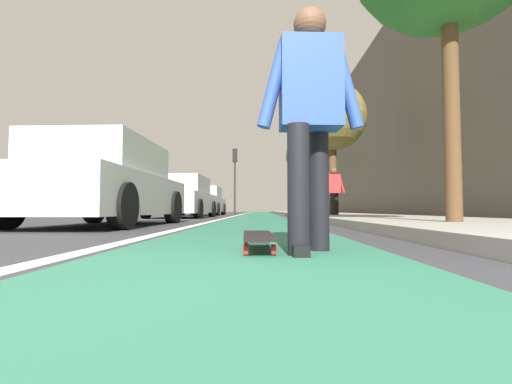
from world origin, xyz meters
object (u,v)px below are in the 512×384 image
parked_car_near (105,185)px  parked_car_far (204,202)px  skater_person (310,111)px  street_tree_far (304,157)px  pedestrian_distant (334,189)px  street_tree_mid (332,118)px  traffic_light (235,169)px  parked_car_mid (182,198)px  skateboard (258,237)px

parked_car_near → parked_car_far: 12.73m
skater_person → parked_car_far: (16.74, 3.31, -0.23)m
street_tree_far → pedestrian_distant: size_ratio=2.75×
street_tree_mid → traffic_light: bearing=23.1°
street_tree_mid → street_tree_far: street_tree_mid is taller
parked_car_near → parked_car_far: (12.73, 0.22, -0.02)m
parked_car_mid → parked_car_far: size_ratio=0.98×
parked_car_mid → street_tree_mid: street_tree_mid is taller
parked_car_far → traffic_light: traffic_light is taller
parked_car_near → street_tree_mid: size_ratio=0.91×
parked_car_mid → street_tree_far: 10.09m
parked_car_mid → traffic_light: 9.51m
street_tree_mid → street_tree_far: 8.54m
skateboard → skater_person: bearing=-113.4°
parked_car_mid → street_tree_mid: size_ratio=0.92×
parked_car_mid → skateboard: bearing=-165.0°
parked_car_near → pedestrian_distant: (5.09, -5.09, 0.20)m
traffic_light → parked_car_far: bearing=155.8°
parked_car_near → street_tree_far: size_ratio=0.96×
pedestrian_distant → parked_car_near: bearing=135.0°
parked_car_near → parked_car_far: bearing=1.0°
skater_person → parked_car_mid: size_ratio=0.38×
skater_person → parked_car_far: 17.07m
parked_car_mid → street_tree_mid: (-0.41, -5.35, 2.80)m
parked_car_far → street_tree_far: bearing=-69.5°
parked_car_near → street_tree_mid: 8.65m
street_tree_mid → pedestrian_distant: bearing=170.5°
parked_car_far → street_tree_mid: bearing=-139.6°
parked_car_near → street_tree_mid: bearing=-40.2°
skateboard → parked_car_near: 4.78m
parked_car_near → traffic_light: size_ratio=1.06×
parked_car_far → pedestrian_distant: size_ratio=2.73×
skateboard → street_tree_far: size_ratio=0.19×
parked_car_far → skateboard: bearing=-169.9°
parked_car_far → parked_car_near: bearing=-179.0°
skater_person → traffic_light: size_ratio=0.41×
parked_car_far → street_tree_mid: 8.95m
skateboard → pedestrian_distant: bearing=-14.6°
parked_car_mid → street_tree_far: bearing=-33.3°
parked_car_near → skater_person: bearing=-142.4°
skateboard → traffic_light: (19.71, 1.57, 2.71)m
skateboard → street_tree_far: 19.11m
skateboard → parked_car_near: bearing=35.4°
street_tree_far → parked_car_far: bearing=110.5°
skater_person → traffic_light: traffic_light is taller
skater_person → parked_car_near: skater_person is taller
parked_car_near → street_tree_far: 15.93m
parked_car_near → parked_car_mid: parked_car_near is taller
skateboard → parked_car_near: parked_car_near is taller
parked_car_mid → parked_car_far: 6.07m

